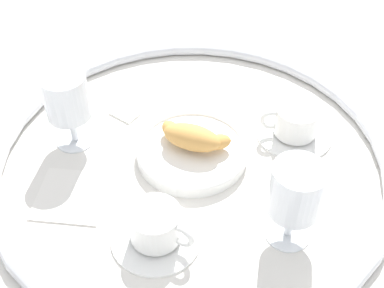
{
  "coord_description": "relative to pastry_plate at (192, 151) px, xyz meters",
  "views": [
    {
      "loc": [
        0.05,
        -0.61,
        0.63
      ],
      "look_at": [
        -0.0,
        0.01,
        0.03
      ],
      "focal_mm": 47.89,
      "sensor_mm": 36.0,
      "label": 1
    }
  ],
  "objects": [
    {
      "name": "ground_plane",
      "position": [
        0.0,
        -0.01,
        -0.01
      ],
      "size": [
        2.2,
        2.2,
        0.0
      ],
      "primitive_type": "plane",
      "color": "silver"
    },
    {
      "name": "table_chrome_rim",
      "position": [
        0.0,
        -0.01,
        -0.0
      ],
      "size": [
        0.68,
        0.68,
        0.02
      ],
      "primitive_type": "torus",
      "color": "silver",
      "rests_on": "ground_plane"
    },
    {
      "name": "pastry_plate",
      "position": [
        0.0,
        0.0,
        0.0
      ],
      "size": [
        0.19,
        0.19,
        0.02
      ],
      "color": "white",
      "rests_on": "ground_plane"
    },
    {
      "name": "croissant_large",
      "position": [
        0.0,
        0.0,
        0.03
      ],
      "size": [
        0.13,
        0.09,
        0.04
      ],
      "color": "#D6994C",
      "rests_on": "pastry_plate"
    },
    {
      "name": "coffee_cup_near",
      "position": [
        0.18,
        0.07,
        0.01
      ],
      "size": [
        0.14,
        0.14,
        0.06
      ],
      "color": "white",
      "rests_on": "ground_plane"
    },
    {
      "name": "coffee_cup_far",
      "position": [
        -0.04,
        -0.18,
        0.01
      ],
      "size": [
        0.14,
        0.14,
        0.06
      ],
      "color": "white",
      "rests_on": "ground_plane"
    },
    {
      "name": "juice_glass_left",
      "position": [
        -0.21,
        0.03,
        0.08
      ],
      "size": [
        0.08,
        0.08,
        0.14
      ],
      "color": "white",
      "rests_on": "ground_plane"
    },
    {
      "name": "juice_glass_right",
      "position": [
        0.15,
        -0.15,
        0.08
      ],
      "size": [
        0.08,
        0.08,
        0.14
      ],
      "color": "white",
      "rests_on": "ground_plane"
    },
    {
      "name": "sugar_packet",
      "position": [
        -0.14,
        0.1,
        -0.01
      ],
      "size": [
        0.06,
        0.06,
        0.01
      ],
      "primitive_type": "cube",
      "rotation": [
        0.0,
        0.0,
        -0.57
      ],
      "color": "white",
      "rests_on": "ground_plane"
    },
    {
      "name": "folded_napkin",
      "position": [
        -0.19,
        -0.1,
        -0.01
      ],
      "size": [
        0.11,
        0.11,
        0.01
      ],
      "primitive_type": "cube",
      "rotation": [
        0.0,
        0.0,
        -0.04
      ],
      "color": "silver",
      "rests_on": "ground_plane"
    }
  ]
}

